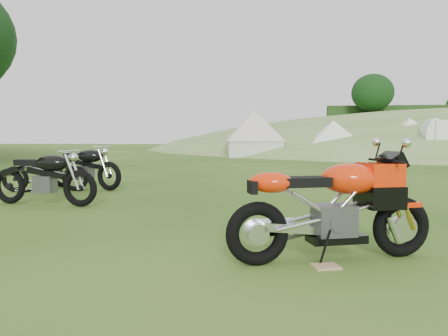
% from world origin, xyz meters
% --- Properties ---
extents(ground, '(120.00, 120.00, 0.00)m').
position_xyz_m(ground, '(0.00, 0.00, 0.00)').
color(ground, '#1F490F').
rests_on(ground, ground).
extents(sport_motorcycle, '(2.19, 1.17, 1.28)m').
position_xyz_m(sport_motorcycle, '(1.38, -1.03, 0.64)').
color(sport_motorcycle, red).
rests_on(sport_motorcycle, ground).
extents(plywood_board, '(0.31, 0.28, 0.02)m').
position_xyz_m(plywood_board, '(1.30, -1.29, 0.01)').
color(plywood_board, tan).
rests_on(plywood_board, ground).
extents(vintage_moto_a, '(2.14, 0.75, 1.11)m').
position_xyz_m(vintage_moto_a, '(-3.47, 2.01, 0.55)').
color(vintage_moto_a, black).
rests_on(vintage_moto_a, ground).
extents(vintage_moto_b, '(1.90, 0.89, 0.97)m').
position_xyz_m(vintage_moto_b, '(-4.48, 3.88, 0.49)').
color(vintage_moto_b, black).
rests_on(vintage_moto_b, ground).
extents(vintage_moto_d, '(2.18, 1.18, 1.13)m').
position_xyz_m(vintage_moto_d, '(-3.80, 4.47, 0.56)').
color(vintage_moto_d, black).
rests_on(vintage_moto_d, ground).
extents(tent_left, '(3.65, 3.65, 2.77)m').
position_xyz_m(tent_left, '(-0.54, 21.31, 1.39)').
color(tent_left, silver).
rests_on(tent_left, ground).
extents(tent_mid, '(2.85, 2.85, 2.35)m').
position_xyz_m(tent_mid, '(4.22, 21.03, 1.18)').
color(tent_mid, white).
rests_on(tent_mid, ground).
extents(tent_right, '(3.48, 3.48, 2.46)m').
position_xyz_m(tent_right, '(8.68, 21.48, 1.23)').
color(tent_right, white).
rests_on(tent_right, ground).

